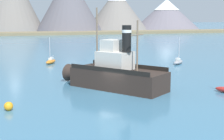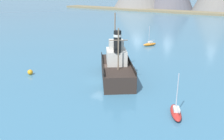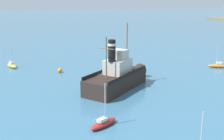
# 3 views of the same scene
# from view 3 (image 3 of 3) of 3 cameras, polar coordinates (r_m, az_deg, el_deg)

# --- Properties ---
(ground_plane) EXTENTS (600.00, 600.00, 0.00)m
(ground_plane) POSITION_cam_3_polar(r_m,az_deg,el_deg) (44.18, -2.59, -3.57)
(ground_plane) COLOR teal
(old_tugboat) EXTENTS (11.71, 13.30, 9.90)m
(old_tugboat) POSITION_cam_3_polar(r_m,az_deg,el_deg) (43.41, 1.24, -1.36)
(old_tugboat) COLOR #2D231E
(old_tugboat) RESTS_ON ground
(sailboat_orange) EXTENTS (2.66, 3.90, 4.90)m
(sailboat_orange) POSITION_cam_3_polar(r_m,az_deg,el_deg) (60.47, 20.71, 0.87)
(sailboat_orange) COLOR orange
(sailboat_orange) RESTS_ON ground
(sailboat_yellow) EXTENTS (3.94, 2.44, 4.90)m
(sailboat_yellow) POSITION_cam_3_polar(r_m,az_deg,el_deg) (60.21, -19.68, 0.90)
(sailboat_yellow) COLOR gold
(sailboat_yellow) RESTS_ON ground
(sailboat_red) EXTENTS (2.81, 3.86, 4.90)m
(sailboat_red) POSITION_cam_3_polar(r_m,az_deg,el_deg) (31.09, -1.79, -10.73)
(sailboat_red) COLOR #B22823
(sailboat_red) RESTS_ON ground
(mooring_buoy) EXTENTS (0.86, 0.86, 0.86)m
(mooring_buoy) POSITION_cam_3_polar(r_m,az_deg,el_deg) (53.70, -10.53, -0.05)
(mooring_buoy) COLOR orange
(mooring_buoy) RESTS_ON ground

